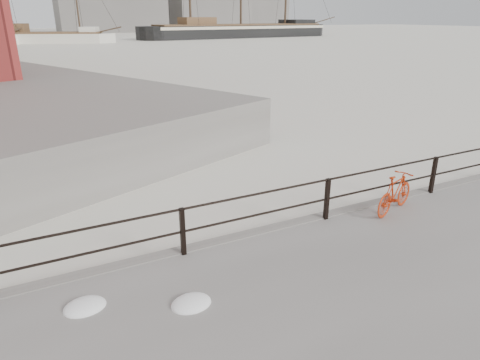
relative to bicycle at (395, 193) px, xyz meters
name	(u,v)px	position (x,y,z in m)	size (l,w,h in m)	color
ground	(424,202)	(1.80, 0.57, -0.84)	(400.00, 400.00, 0.00)	white
guardrail	(433,175)	(1.80, 0.42, 0.01)	(28.00, 0.10, 1.00)	black
bicycle	(395,193)	(0.00, 0.00, 0.00)	(1.61, 0.24, 0.97)	#B72D0C
barque_black	(241,37)	(41.12, 88.40, -0.84)	(56.85, 18.61, 32.39)	black
schooner_mid	(49,43)	(-1.32, 84.91, -0.84)	(26.37, 11.16, 19.20)	beige
industrial_west	(110,1)	(21.80, 140.57, 8.16)	(32.00, 18.00, 18.00)	gray
industrial_east	(256,10)	(79.80, 150.57, 6.16)	(20.00, 16.00, 14.00)	gray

